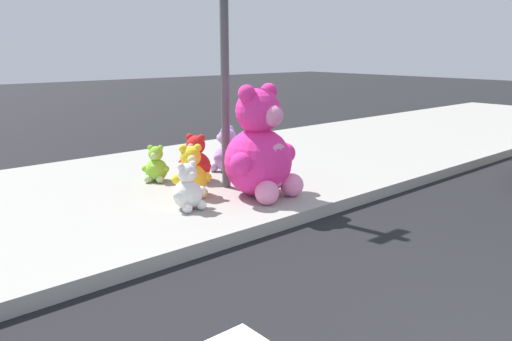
{
  "coord_description": "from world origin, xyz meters",
  "views": [
    {
      "loc": [
        -2.88,
        -0.68,
        1.94
      ],
      "look_at": [
        0.83,
        3.6,
        0.55
      ],
      "focal_mm": 34.74,
      "sensor_mm": 36.0,
      "label": 1
    }
  ],
  "objects_px": {
    "plush_white": "(188,190)",
    "plush_red": "(195,162)",
    "plush_yellow": "(191,175)",
    "plush_lavender": "(226,153)",
    "plush_brown": "(260,161)",
    "plush_lime": "(156,167)",
    "plush_pink_large": "(260,152)",
    "sign_pole": "(225,57)"
  },
  "relations": [
    {
      "from": "plush_white",
      "to": "plush_red",
      "type": "bearing_deg",
      "value": 52.08
    },
    {
      "from": "plush_yellow",
      "to": "plush_white",
      "type": "bearing_deg",
      "value": -127.61
    },
    {
      "from": "plush_lavender",
      "to": "plush_brown",
      "type": "xyz_separation_m",
      "value": [
        0.14,
        -0.6,
        -0.04
      ]
    },
    {
      "from": "plush_lavender",
      "to": "plush_red",
      "type": "height_order",
      "value": "plush_lavender"
    },
    {
      "from": "plush_lime",
      "to": "plush_brown",
      "type": "height_order",
      "value": "plush_brown"
    },
    {
      "from": "plush_white",
      "to": "plush_brown",
      "type": "relative_size",
      "value": 0.96
    },
    {
      "from": "plush_pink_large",
      "to": "plush_brown",
      "type": "xyz_separation_m",
      "value": [
        0.6,
        0.7,
        -0.32
      ]
    },
    {
      "from": "plush_pink_large",
      "to": "sign_pole",
      "type": "bearing_deg",
      "value": 97.88
    },
    {
      "from": "plush_red",
      "to": "plush_brown",
      "type": "relative_size",
      "value": 1.15
    },
    {
      "from": "plush_white",
      "to": "plush_pink_large",
      "type": "bearing_deg",
      "value": -7.76
    },
    {
      "from": "plush_yellow",
      "to": "plush_brown",
      "type": "distance_m",
      "value": 1.27
    },
    {
      "from": "plush_white",
      "to": "plush_red",
      "type": "xyz_separation_m",
      "value": [
        0.77,
        0.99,
        0.04
      ]
    },
    {
      "from": "plush_pink_large",
      "to": "plush_lime",
      "type": "relative_size",
      "value": 2.74
    },
    {
      "from": "sign_pole",
      "to": "plush_lavender",
      "type": "height_order",
      "value": "sign_pole"
    },
    {
      "from": "plush_pink_large",
      "to": "plush_lime",
      "type": "bearing_deg",
      "value": 113.34
    },
    {
      "from": "plush_brown",
      "to": "plush_lavender",
      "type": "bearing_deg",
      "value": 103.63
    },
    {
      "from": "plush_pink_large",
      "to": "plush_brown",
      "type": "bearing_deg",
      "value": 49.07
    },
    {
      "from": "sign_pole",
      "to": "plush_pink_large",
      "type": "bearing_deg",
      "value": -82.12
    },
    {
      "from": "plush_lime",
      "to": "plush_yellow",
      "type": "xyz_separation_m",
      "value": [
        -0.02,
        -0.92,
        0.06
      ]
    },
    {
      "from": "plush_brown",
      "to": "plush_red",
      "type": "bearing_deg",
      "value": 152.12
    },
    {
      "from": "sign_pole",
      "to": "plush_lavender",
      "type": "xyz_separation_m",
      "value": [
        0.54,
        0.7,
        -1.43
      ]
    },
    {
      "from": "plush_pink_large",
      "to": "plush_yellow",
      "type": "height_order",
      "value": "plush_pink_large"
    },
    {
      "from": "plush_lavender",
      "to": "plush_brown",
      "type": "height_order",
      "value": "plush_lavender"
    },
    {
      "from": "sign_pole",
      "to": "plush_red",
      "type": "height_order",
      "value": "sign_pole"
    },
    {
      "from": "plush_pink_large",
      "to": "plush_lavender",
      "type": "bearing_deg",
      "value": 70.48
    },
    {
      "from": "plush_white",
      "to": "plush_brown",
      "type": "xyz_separation_m",
      "value": [
        1.59,
        0.56,
        0.01
      ]
    },
    {
      "from": "plush_brown",
      "to": "plush_pink_large",
      "type": "bearing_deg",
      "value": -130.93
    },
    {
      "from": "sign_pole",
      "to": "plush_pink_large",
      "type": "distance_m",
      "value": 1.29
    },
    {
      "from": "sign_pole",
      "to": "plush_lime",
      "type": "xyz_separation_m",
      "value": [
        -0.55,
        0.88,
        -1.5
      ]
    },
    {
      "from": "plush_red",
      "to": "plush_brown",
      "type": "xyz_separation_m",
      "value": [
        0.81,
        -0.43,
        -0.03
      ]
    },
    {
      "from": "sign_pole",
      "to": "plush_pink_large",
      "type": "height_order",
      "value": "sign_pole"
    },
    {
      "from": "sign_pole",
      "to": "plush_white",
      "type": "height_order",
      "value": "sign_pole"
    },
    {
      "from": "plush_red",
      "to": "plush_brown",
      "type": "height_order",
      "value": "plush_red"
    },
    {
      "from": "plush_lavender",
      "to": "sign_pole",
      "type": "bearing_deg",
      "value": -127.56
    },
    {
      "from": "plush_lime",
      "to": "plush_lavender",
      "type": "distance_m",
      "value": 1.11
    },
    {
      "from": "plush_yellow",
      "to": "plush_red",
      "type": "bearing_deg",
      "value": 51.85
    },
    {
      "from": "sign_pole",
      "to": "plush_yellow",
      "type": "height_order",
      "value": "sign_pole"
    },
    {
      "from": "plush_lime",
      "to": "plush_yellow",
      "type": "height_order",
      "value": "plush_yellow"
    },
    {
      "from": "plush_yellow",
      "to": "plush_red",
      "type": "relative_size",
      "value": 0.99
    },
    {
      "from": "plush_red",
      "to": "plush_pink_large",
      "type": "bearing_deg",
      "value": -79.39
    },
    {
      "from": "plush_yellow",
      "to": "plush_brown",
      "type": "height_order",
      "value": "plush_yellow"
    },
    {
      "from": "plush_white",
      "to": "plush_yellow",
      "type": "bearing_deg",
      "value": 52.39
    }
  ]
}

